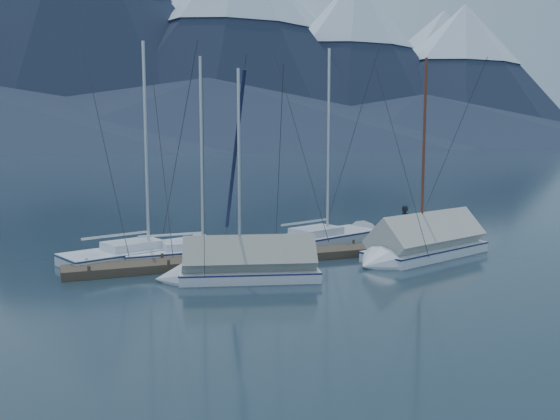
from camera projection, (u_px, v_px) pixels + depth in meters
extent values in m
plane|color=black|center=(298.00, 269.00, 24.00)|extent=(1000.00, 1000.00, 0.00)
cone|color=#475675|center=(116.00, 47.00, 427.30)|extent=(330.00, 330.00, 140.00)
cone|color=#475675|center=(288.00, 68.00, 492.65)|extent=(308.00, 308.00, 125.00)
cone|color=silver|center=(288.00, 22.00, 488.13)|extent=(133.24, 133.24, 52.50)
cone|color=#475675|center=(442.00, 78.00, 525.34)|extent=(286.00, 286.00, 115.00)
cone|color=silver|center=(443.00, 38.00, 521.17)|extent=(123.72, 123.72, 48.30)
cone|color=#192133|center=(81.00, 16.00, 305.85)|extent=(228.00, 228.00, 135.00)
cone|color=#192133|center=(241.00, 44.00, 317.80)|extent=(190.00, 190.00, 110.00)
cone|color=#192133|center=(355.00, 62.00, 354.74)|extent=(182.40, 182.40, 100.00)
cone|color=silver|center=(356.00, 11.00, 351.11)|extent=(78.91, 78.91, 42.00)
cone|color=#192133|center=(463.00, 76.00, 377.95)|extent=(197.60, 197.60, 88.00)
cone|color=silver|center=(464.00, 34.00, 374.74)|extent=(85.48, 85.48, 36.96)
cone|color=#192133|center=(209.00, 113.00, 270.17)|extent=(390.00, 390.00, 32.00)
cone|color=#192133|center=(424.00, 120.00, 318.37)|extent=(364.00, 364.00, 28.00)
cube|color=#382D23|center=(280.00, 256.00, 25.83)|extent=(18.00, 1.50, 0.34)
cube|color=black|center=(141.00, 272.00, 23.69)|extent=(3.00, 1.30, 0.30)
cube|color=black|center=(280.00, 261.00, 25.86)|extent=(3.00, 1.30, 0.30)
cube|color=black|center=(398.00, 251.00, 28.02)|extent=(3.00, 1.30, 0.30)
cylinder|color=#382D23|center=(87.00, 263.00, 23.57)|extent=(0.12, 0.12, 0.35)
cylinder|color=#382D23|center=(89.00, 270.00, 22.27)|extent=(0.12, 0.12, 0.35)
cylinder|color=#382D23|center=(162.00, 257.00, 24.65)|extent=(0.12, 0.12, 0.35)
cylinder|color=#382D23|center=(169.00, 264.00, 23.36)|extent=(0.12, 0.12, 0.35)
cylinder|color=#382D23|center=(231.00, 252.00, 25.73)|extent=(0.12, 0.12, 0.35)
cylinder|color=#382D23|center=(241.00, 259.00, 24.44)|extent=(0.12, 0.12, 0.35)
cylinder|color=#382D23|center=(295.00, 248.00, 26.82)|extent=(0.12, 0.12, 0.35)
cylinder|color=#382D23|center=(307.00, 253.00, 25.52)|extent=(0.12, 0.12, 0.35)
cylinder|color=#382D23|center=(354.00, 243.00, 27.90)|extent=(0.12, 0.12, 0.35)
cylinder|color=#382D23|center=(368.00, 249.00, 26.61)|extent=(0.12, 0.12, 0.35)
cylinder|color=#382D23|center=(408.00, 239.00, 28.98)|extent=(0.12, 0.12, 0.35)
cylinder|color=#382D23|center=(425.00, 244.00, 27.69)|extent=(0.12, 0.12, 0.35)
cube|color=silver|center=(140.00, 256.00, 26.08)|extent=(7.04, 4.36, 0.74)
cube|color=silver|center=(140.00, 263.00, 26.12)|extent=(5.76, 3.08, 0.33)
cube|color=navy|center=(140.00, 249.00, 26.04)|extent=(7.11, 4.40, 0.07)
cone|color=silver|center=(212.00, 245.00, 28.59)|extent=(1.88, 2.43, 2.14)
cube|color=silver|center=(133.00, 245.00, 25.80)|extent=(2.73, 2.26, 0.33)
cylinder|color=#B2B7BF|center=(146.00, 146.00, 25.78)|extent=(0.13, 0.13, 8.91)
cylinder|color=#B2B7BF|center=(115.00, 235.00, 25.23)|extent=(2.86, 1.11, 0.10)
cylinder|color=#26262B|center=(179.00, 145.00, 26.87)|extent=(1.17, 3.18, 8.92)
cube|color=silver|center=(194.00, 255.00, 26.36)|extent=(6.31, 2.28, 0.69)
cube|color=silver|center=(194.00, 262.00, 26.40)|extent=(5.34, 1.32, 0.31)
cube|color=navy|center=(194.00, 248.00, 26.33)|extent=(6.37, 2.31, 0.06)
cone|color=silver|center=(269.00, 249.00, 27.77)|extent=(1.21, 2.03, 2.00)
cube|color=silver|center=(187.00, 244.00, 26.18)|extent=(2.23, 1.53, 0.31)
cylinder|color=#B2B7BF|center=(202.00, 153.00, 25.97)|extent=(0.12, 0.12, 8.32)
cylinder|color=#B2B7BF|center=(170.00, 235.00, 25.84)|extent=(2.81, 0.19, 0.09)
cylinder|color=#26262B|center=(235.00, 153.00, 26.58)|extent=(0.13, 3.14, 8.33)
cube|color=silver|center=(321.00, 241.00, 29.80)|extent=(7.21, 4.54, 0.75)
cube|color=silver|center=(321.00, 248.00, 29.84)|extent=(5.89, 3.22, 0.34)
cube|color=#171E45|center=(321.00, 235.00, 29.76)|extent=(7.29, 4.58, 0.07)
cone|color=silver|center=(371.00, 232.00, 32.41)|extent=(1.94, 2.49, 2.19)
cube|color=silver|center=(316.00, 231.00, 29.51)|extent=(2.80, 2.34, 0.34)
cylinder|color=#B2B7BF|center=(328.00, 142.00, 29.50)|extent=(0.14, 0.14, 9.13)
cylinder|color=#B2B7BF|center=(305.00, 222.00, 28.92)|extent=(2.92, 1.18, 0.10)
cylinder|color=#26262B|center=(351.00, 142.00, 30.63)|extent=(1.23, 3.24, 9.14)
cube|color=white|center=(426.00, 254.00, 26.62)|extent=(6.78, 4.18, 0.68)
cube|color=white|center=(426.00, 260.00, 26.66)|extent=(5.55, 2.91, 0.31)
cube|color=#161942|center=(426.00, 247.00, 26.59)|extent=(6.85, 4.23, 0.06)
cone|color=white|center=(372.00, 265.00, 24.30)|extent=(1.77, 2.42, 2.18)
cylinder|color=#592819|center=(424.00, 154.00, 25.81)|extent=(0.12, 0.12, 8.25)
cylinder|color=#592819|center=(441.00, 230.00, 27.16)|extent=(2.76, 1.00, 0.09)
cylinder|color=#26262B|center=(400.00, 155.00, 24.80)|extent=(1.05, 3.06, 8.25)
cube|color=#AEADA3|center=(427.00, 237.00, 26.53)|extent=(6.49, 4.12, 2.31)
cube|color=silver|center=(250.00, 277.00, 22.28)|extent=(5.47, 3.13, 0.61)
cube|color=silver|center=(250.00, 284.00, 22.31)|extent=(4.51, 2.13, 0.28)
cube|color=#1F1A50|center=(250.00, 270.00, 22.24)|extent=(5.53, 3.16, 0.06)
cone|color=silver|center=(169.00, 279.00, 21.96)|extent=(1.44, 1.98, 1.77)
cylinder|color=#B2B7BF|center=(239.00, 171.00, 21.75)|extent=(0.11, 0.11, 7.38)
cylinder|color=#B2B7BF|center=(274.00, 254.00, 22.27)|extent=(2.27, 0.69, 0.08)
cylinder|color=#26262B|center=(204.00, 171.00, 21.61)|extent=(0.70, 2.52, 7.39)
cube|color=gray|center=(250.00, 259.00, 22.19)|extent=(5.23, 3.10, 1.88)
imported|color=black|center=(405.00, 224.00, 28.37)|extent=(0.46, 0.67, 1.74)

